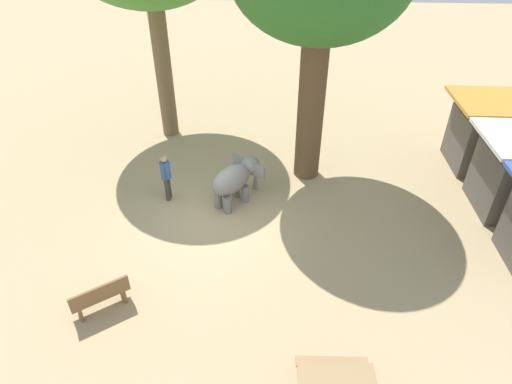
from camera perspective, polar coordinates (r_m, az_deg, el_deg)
name	(u,v)px	position (r m, az deg, el deg)	size (l,w,h in m)	color
ground_plane	(216,220)	(13.56, -5.18, -3.61)	(60.00, 60.00, 0.00)	tan
elephant	(236,179)	(13.77, -2.66, 1.75)	(1.88, 1.80, 1.38)	slate
person_handler	(166,174)	(14.13, -11.65, 2.28)	(0.51, 0.32, 1.62)	#3F3833
wooden_bench	(100,296)	(11.31, -19.63, -12.66)	(1.15, 1.36, 0.88)	brown
market_stall_orange	(482,137)	(17.49, 27.33, 6.41)	(2.50, 2.50, 2.52)	#59514C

